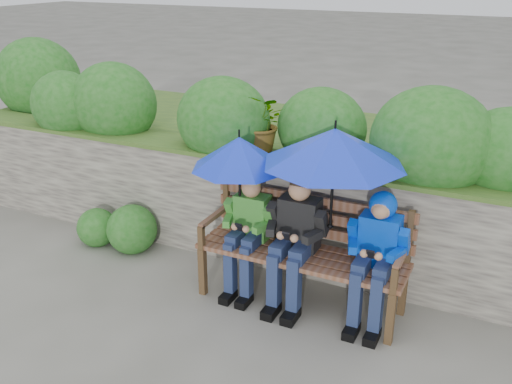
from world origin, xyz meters
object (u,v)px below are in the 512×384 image
at_px(boy_middle, 295,235).
at_px(umbrella_left, 239,153).
at_px(boy_right, 377,248).
at_px(umbrella_right, 334,147).
at_px(boy_left, 248,228).
at_px(park_bench, 304,244).

xyz_separation_m(boy_middle, umbrella_left, (-0.51, 0.04, 0.61)).
relative_size(boy_middle, boy_right, 1.03).
xyz_separation_m(boy_middle, boy_right, (0.65, 0.02, 0.03)).
bearing_deg(boy_right, umbrella_right, 173.16).
relative_size(boy_left, umbrella_left, 1.29).
height_order(park_bench, umbrella_left, umbrella_left).
bearing_deg(umbrella_left, boy_left, -21.21).
height_order(boy_left, umbrella_left, umbrella_left).
bearing_deg(boy_left, umbrella_left, 158.79).
height_order(boy_left, umbrella_right, umbrella_right).
bearing_deg(boy_right, umbrella_left, 178.69).
bearing_deg(umbrella_right, boy_middle, -167.08).
height_order(boy_left, boy_right, boy_right).
bearing_deg(umbrella_right, umbrella_left, -178.55).
bearing_deg(park_bench, umbrella_right, -4.09).
bearing_deg(boy_right, boy_middle, -178.67).
bearing_deg(umbrella_left, boy_middle, -4.67).
xyz_separation_m(boy_right, umbrella_left, (-1.16, 0.03, 0.58)).
relative_size(boy_left, boy_middle, 0.93).
height_order(umbrella_left, umbrella_right, umbrella_right).
relative_size(boy_middle, umbrella_left, 1.38).
bearing_deg(boy_left, boy_middle, -1.00).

